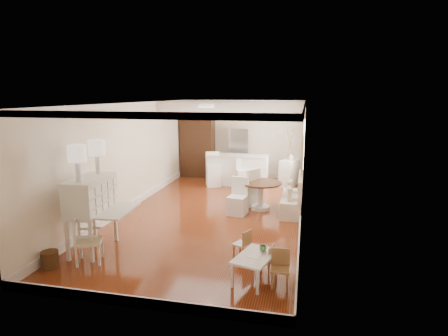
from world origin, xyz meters
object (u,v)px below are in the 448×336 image
at_px(dining_table, 261,196).
at_px(fridge, 248,154).
at_px(secretary_bureau, 92,214).
at_px(breakfast_counter, 238,170).
at_px(kids_chair_c, 280,269).
at_px(pantry_cabinet, 198,145).
at_px(kids_table, 255,268).
at_px(kids_chair_b, 242,243).
at_px(bar_stool_left, 214,169).
at_px(sideboard, 289,172).
at_px(gustavian_armchair, 89,240).
at_px(wicker_basket, 50,259).
at_px(kids_chair_a, 265,259).
at_px(slip_chair_near, 237,196).
at_px(slip_chair_far, 247,187).
at_px(bar_stool_right, 243,174).

xyz_separation_m(dining_table, fridge, (-0.88, 3.60, 0.53)).
bearing_deg(secretary_bureau, breakfast_counter, 68.99).
bearing_deg(kids_chair_c, pantry_cabinet, 112.76).
bearing_deg(secretary_bureau, kids_table, -13.23).
bearing_deg(kids_chair_b, bar_stool_left, -135.80).
xyz_separation_m(kids_chair_b, dining_table, (-0.01, 3.06, 0.09)).
distance_m(secretary_bureau, pantry_cabinet, 6.98).
relative_size(kids_table, sideboard, 0.95).
distance_m(kids_table, dining_table, 3.89).
relative_size(dining_table, sideboard, 1.19).
bearing_deg(fridge, pantry_cabinet, 179.10).
xyz_separation_m(gustavian_armchair, wicker_basket, (-0.57, -0.35, -0.27)).
bearing_deg(kids_chair_c, gustavian_armchair, 174.99).
relative_size(pantry_cabinet, sideboard, 2.49).
relative_size(kids_chair_b, bar_stool_left, 0.50).
xyz_separation_m(breakfast_counter, fridge, (0.20, 1.05, 0.39)).
height_order(kids_chair_a, pantry_cabinet, pantry_cabinet).
relative_size(secretary_bureau, pantry_cabinet, 0.64).
height_order(gustavian_armchair, dining_table, gustavian_armchair).
distance_m(secretary_bureau, slip_chair_near, 3.67).
distance_m(kids_chair_c, bar_stool_left, 6.77).
xyz_separation_m(kids_chair_b, breakfast_counter, (-1.10, 5.61, 0.23)).
distance_m(kids_chair_c, slip_chair_far, 4.50).
distance_m(gustavian_armchair, slip_chair_far, 4.74).
height_order(kids_table, slip_chair_far, slip_chair_far).
xyz_separation_m(gustavian_armchair, slip_chair_far, (2.25, 4.17, 0.10)).
bearing_deg(slip_chair_far, slip_chair_near, 25.01).
distance_m(slip_chair_near, slip_chair_far, 0.88).
bearing_deg(kids_table, kids_chair_b, 113.95).
relative_size(dining_table, slip_chair_far, 1.05).
xyz_separation_m(secretary_bureau, slip_chair_near, (2.36, 2.80, -0.27)).
xyz_separation_m(kids_chair_a, bar_stool_left, (-2.35, 5.87, 0.29)).
bearing_deg(bar_stool_left, kids_chair_b, -93.54).
xyz_separation_m(slip_chair_far, sideboard, (1.03, 2.54, -0.08)).
distance_m(slip_chair_far, fridge, 3.32).
xyz_separation_m(gustavian_armchair, slip_chair_near, (2.14, 3.29, 0.05)).
distance_m(secretary_bureau, kids_chair_c, 3.75).
bearing_deg(slip_chair_near, dining_table, 54.81).
distance_m(secretary_bureau, slip_chair_far, 4.43).
height_order(kids_table, kids_chair_c, kids_chair_c).
bearing_deg(bar_stool_right, bar_stool_left, 152.95).
distance_m(kids_chair_c, sideboard, 6.88).
height_order(kids_table, slip_chair_near, slip_chair_near).
height_order(kids_chair_a, slip_chair_far, slip_chair_far).
bearing_deg(gustavian_armchair, slip_chair_near, -54.66).
distance_m(pantry_cabinet, fridge, 1.92).
xyz_separation_m(wicker_basket, kids_chair_b, (3.25, 1.12, 0.13)).
bearing_deg(dining_table, kids_chair_b, -89.78).
bearing_deg(gustavian_armchair, wicker_basket, 99.84).
distance_m(secretary_bureau, kids_chair_a, 3.44).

